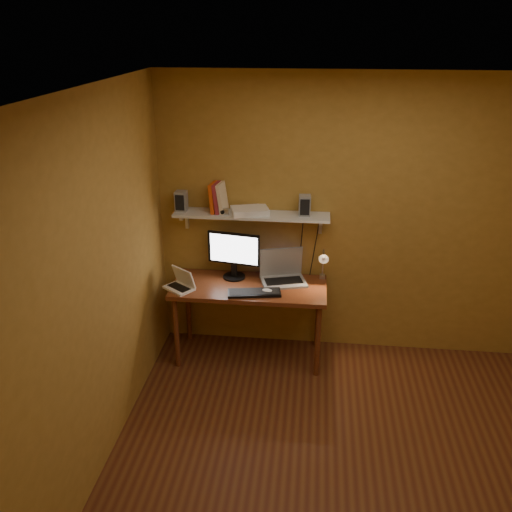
# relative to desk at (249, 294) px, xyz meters

# --- Properties ---
(room) EXTENTS (3.44, 3.24, 2.64)m
(room) POSITION_rel_desk_xyz_m (0.83, -1.28, 0.64)
(room) COLOR brown
(room) RESTS_ON ground
(desk) EXTENTS (1.40, 0.60, 0.75)m
(desk) POSITION_rel_desk_xyz_m (0.00, 0.00, 0.00)
(desk) COLOR brown
(desk) RESTS_ON ground
(wall_shelf) EXTENTS (1.40, 0.25, 0.21)m
(wall_shelf) POSITION_rel_desk_xyz_m (0.00, 0.19, 0.69)
(wall_shelf) COLOR silver
(wall_shelf) RESTS_ON room
(monitor) EXTENTS (0.49, 0.24, 0.44)m
(monitor) POSITION_rel_desk_xyz_m (-0.16, 0.15, 0.33)
(monitor) COLOR black
(monitor) RESTS_ON desk
(laptop) EXTENTS (0.46, 0.39, 0.30)m
(laptop) POSITION_rel_desk_xyz_m (0.29, 0.15, 0.16)
(laptop) COLOR gray
(laptop) RESTS_ON desk
(netbook) EXTENTS (0.31, 0.30, 0.19)m
(netbook) POSITION_rel_desk_xyz_m (-0.60, -0.12, 0.14)
(netbook) COLOR white
(netbook) RESTS_ON desk
(keyboard) EXTENTS (0.48, 0.23, 0.02)m
(keyboard) POSITION_rel_desk_xyz_m (0.07, -0.16, 0.10)
(keyboard) COLOR black
(keyboard) RESTS_ON desk
(mouse) EXTENTS (0.11, 0.08, 0.04)m
(mouse) POSITION_rel_desk_xyz_m (0.17, -0.13, 0.10)
(mouse) COLOR white
(mouse) RESTS_ON desk
(desk_lamp) EXTENTS (0.09, 0.23, 0.38)m
(desk_lamp) POSITION_rel_desk_xyz_m (0.66, 0.13, 0.29)
(desk_lamp) COLOR silver
(desk_lamp) RESTS_ON desk
(speaker_left) EXTENTS (0.10, 0.10, 0.18)m
(speaker_left) POSITION_rel_desk_xyz_m (-0.64, 0.20, 0.80)
(speaker_left) COLOR gray
(speaker_left) RESTS_ON wall_shelf
(speaker_right) EXTENTS (0.11, 0.11, 0.18)m
(speaker_right) POSITION_rel_desk_xyz_m (0.47, 0.20, 0.80)
(speaker_right) COLOR gray
(speaker_right) RESTS_ON wall_shelf
(books) EXTENTS (0.16, 0.19, 0.27)m
(books) POSITION_rel_desk_xyz_m (-0.30, 0.21, 0.84)
(books) COLOR #D34813
(books) RESTS_ON wall_shelf
(shelf_camera) EXTENTS (0.10, 0.05, 0.06)m
(shelf_camera) POSITION_rel_desk_xyz_m (-0.25, 0.13, 0.74)
(shelf_camera) COLOR silver
(shelf_camera) RESTS_ON wall_shelf
(router) EXTENTS (0.37, 0.30, 0.05)m
(router) POSITION_rel_desk_xyz_m (-0.01, 0.19, 0.74)
(router) COLOR white
(router) RESTS_ON wall_shelf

